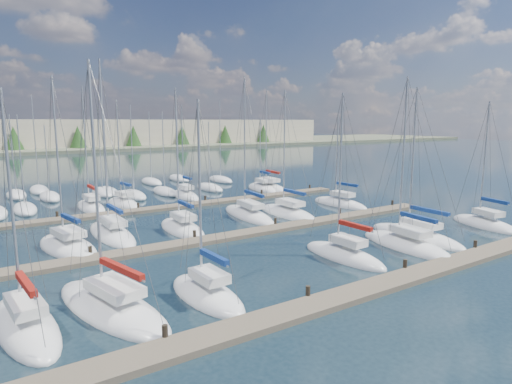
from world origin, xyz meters
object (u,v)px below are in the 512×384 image
sailboat_h (68,247)px  sailboat_m (340,204)px  sailboat_o (124,203)px  sailboat_b (111,307)px  sailboat_l (288,213)px  sailboat_p (185,195)px  sailboat_k (248,215)px  sailboat_c (207,294)px  sailboat_e (405,245)px  sailboat_f (416,236)px  sailboat_a (26,325)px  sailboat_d (344,255)px  sailboat_r (269,187)px  sailboat_q (262,188)px  sailboat_i (112,234)px  sailboat_g (484,224)px  sailboat_n (91,207)px  sailboat_j (182,228)px

sailboat_h → sailboat_m: 29.16m
sailboat_o → sailboat_h: (-8.50, -14.66, -0.02)m
sailboat_b → sailboat_l: 24.82m
sailboat_p → sailboat_k: (0.63, -13.91, -0.00)m
sailboat_c → sailboat_p: size_ratio=0.93×
sailboat_e → sailboat_h: bearing=153.9°
sailboat_f → sailboat_p: bearing=108.3°
sailboat_b → sailboat_l: bearing=17.8°
sailboat_a → sailboat_k: (21.19, 14.21, 0.01)m
sailboat_c → sailboat_m: sailboat_c is taller
sailboat_o → sailboat_l: size_ratio=0.95×
sailboat_e → sailboat_d: 5.88m
sailboat_r → sailboat_q: 1.32m
sailboat_f → sailboat_m: 14.41m
sailboat_p → sailboat_o: bearing=-168.6°
sailboat_h → sailboat_k: bearing=-4.5°
sailboat_e → sailboat_i: size_ratio=0.89×
sailboat_d → sailboat_p: bearing=86.7°
sailboat_f → sailboat_h: sailboat_h is taller
sailboat_e → sailboat_g: sailboat_e is taller
sailboat_c → sailboat_l: bearing=38.3°
sailboat_k → sailboat_f: sailboat_k is taller
sailboat_c → sailboat_d: sailboat_d is taller
sailboat_n → sailboat_d: sailboat_n is taller
sailboat_a → sailboat_b: 3.83m
sailboat_j → sailboat_h: 9.43m
sailboat_r → sailboat_h: bearing=-148.1°
sailboat_c → sailboat_l: (16.41, 14.16, -0.01)m
sailboat_e → sailboat_q: sailboat_e is taller
sailboat_p → sailboat_l: size_ratio=0.92×
sailboat_p → sailboat_a: 34.83m
sailboat_r → sailboat_b: (-29.41, -28.01, -0.02)m
sailboat_o → sailboat_b: bearing=-114.4°
sailboat_c → sailboat_p: (11.95, 29.54, 0.01)m
sailboat_m → sailboat_h: bearing=178.9°
sailboat_k → sailboat_m: 11.93m
sailboat_o → sailboat_l: bearing=-55.6°
sailboat_k → sailboat_l: size_ratio=1.10×
sailboat_q → sailboat_m: 14.19m
sailboat_d → sailboat_f: sailboat_f is taller
sailboat_p → sailboat_l: bearing=-69.7°
sailboat_r → sailboat_c: bearing=-126.0°
sailboat_n → sailboat_f: (19.50, -27.09, -0.02)m
sailboat_r → sailboat_m: bearing=-86.4°
sailboat_d → sailboat_f: bearing=1.4°
sailboat_p → sailboat_d: size_ratio=1.01×
sailboat_h → sailboat_l: sailboat_h is taller
sailboat_p → sailboat_b: size_ratio=0.93×
sailboat_g → sailboat_l: bearing=145.1°
sailboat_l → sailboat_f: bearing=-73.8°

